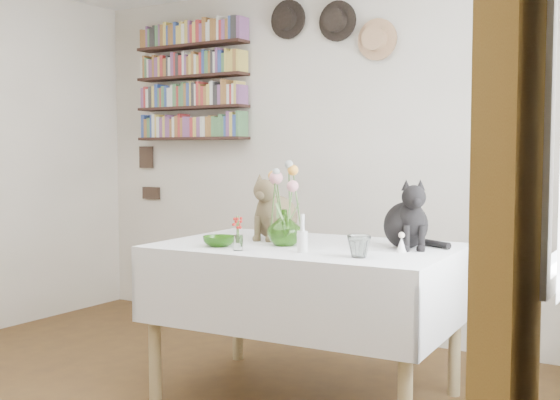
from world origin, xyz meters
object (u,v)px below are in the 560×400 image
Objects in this scene: dining_table at (306,283)px; tabby_cat at (276,205)px; black_cat at (406,213)px; bookshelf_unit at (192,82)px; flower_vase at (284,228)px.

tabby_cat is at bearing 152.15° from dining_table.
bookshelf_unit is (-2.19, 1.02, 0.85)m from black_cat.
black_cat is 1.91× the size of flower_vase.
tabby_cat is 1.96m from bookshelf_unit.
dining_table is 8.39× the size of flower_vase.
tabby_cat is at bearing 130.34° from flower_vase.
dining_table is 4.23× the size of tabby_cat.
black_cat is 2.56m from bookshelf_unit.
tabby_cat is 1.98× the size of flower_vase.
bookshelf_unit is at bearing 141.95° from flower_vase.
tabby_cat is 0.37× the size of bookshelf_unit.
bookshelf_unit reaches higher than tabby_cat.
black_cat reaches higher than flower_vase.
black_cat is 0.36× the size of bookshelf_unit.
flower_vase is at bearing 166.80° from black_cat.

